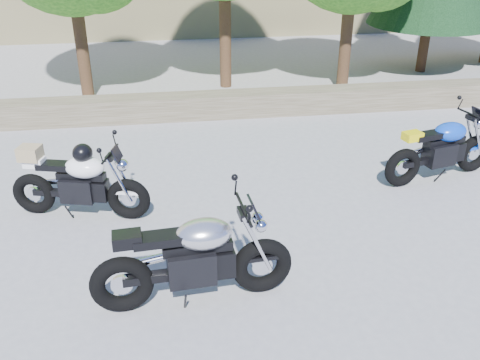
% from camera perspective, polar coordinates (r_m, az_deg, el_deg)
% --- Properties ---
extents(ground, '(90.00, 90.00, 0.00)m').
position_cam_1_polar(ground, '(6.63, -0.48, -9.83)').
color(ground, gray).
rests_on(ground, ground).
extents(stone_wall, '(22.00, 0.55, 0.50)m').
position_cam_1_polar(stone_wall, '(11.40, -4.28, 7.92)').
color(stone_wall, brown).
rests_on(stone_wall, ground).
extents(silver_bike, '(2.27, 0.72, 1.14)m').
position_cam_1_polar(silver_bike, '(5.91, -4.88, -8.43)').
color(silver_bike, black).
rests_on(silver_bike, ground).
extents(white_bike, '(2.00, 0.77, 1.12)m').
position_cam_1_polar(white_bike, '(7.83, -16.90, -0.13)').
color(white_bike, black).
rests_on(white_bike, ground).
extents(blue_bike, '(2.06, 0.77, 1.05)m').
position_cam_1_polar(blue_bike, '(9.19, 20.71, 3.06)').
color(blue_bike, black).
rests_on(blue_bike, ground).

